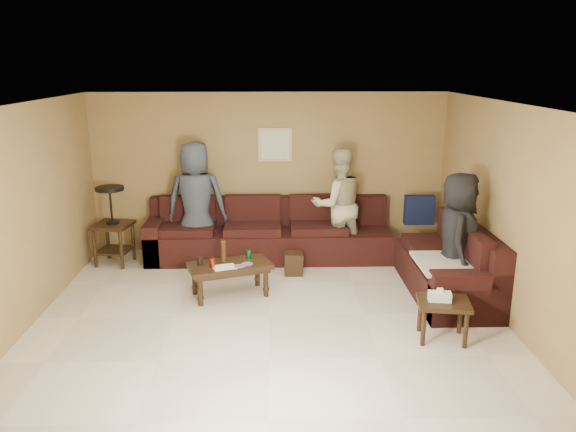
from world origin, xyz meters
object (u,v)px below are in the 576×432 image
object	(u,v)px
sectional_sofa	(325,248)
person_right	(457,238)
waste_bin	(294,263)
person_left	(196,202)
person_middle	(338,205)
coffee_table	(229,268)
side_table_right	(443,306)
end_table_left	(113,224)

from	to	relation	value
sectional_sofa	person_right	world-z (taller)	person_right
waste_bin	person_left	xyz separation A→B (m)	(-1.44, 0.67, 0.75)
sectional_sofa	person_middle	world-z (taller)	person_middle
coffee_table	side_table_right	world-z (taller)	coffee_table
person_middle	person_right	bearing A→B (deg)	117.67
side_table_right	person_middle	world-z (taller)	person_middle
sectional_sofa	person_right	size ratio (longest dim) A/B	2.82
waste_bin	end_table_left	bearing A→B (deg)	169.07
person_left	person_middle	bearing A→B (deg)	-179.67
coffee_table	person_right	xyz separation A→B (m)	(2.86, -0.22, 0.45)
side_table_right	waste_bin	size ratio (longest dim) A/B	1.92
sectional_sofa	person_left	world-z (taller)	person_left
end_table_left	waste_bin	size ratio (longest dim) A/B	3.73
sectional_sofa	person_right	xyz separation A→B (m)	(1.53, -1.11, 0.50)
coffee_table	person_right	bearing A→B (deg)	-4.32
end_table_left	person_right	world-z (taller)	person_right
waste_bin	person_left	bearing A→B (deg)	154.96
end_table_left	person_right	xyz separation A→B (m)	(4.67, -1.47, 0.21)
sectional_sofa	end_table_left	size ratio (longest dim) A/B	3.94
sectional_sofa	side_table_right	distance (m)	2.42
person_middle	person_right	world-z (taller)	person_middle
side_table_right	waste_bin	xyz separation A→B (m)	(-1.53, 2.02, -0.24)
person_left	waste_bin	bearing A→B (deg)	156.88
waste_bin	side_table_right	bearing A→B (deg)	-52.83
sectional_sofa	coffee_table	world-z (taller)	sectional_sofa
end_table_left	side_table_right	xyz separation A→B (m)	(4.20, -2.54, -0.22)
person_right	end_table_left	bearing A→B (deg)	87.93
person_middle	person_right	size ratio (longest dim) A/B	1.04
sectional_sofa	end_table_left	xyz separation A→B (m)	(-3.14, 0.36, 0.29)
side_table_right	person_right	xyz separation A→B (m)	(0.47, 1.06, 0.43)
sectional_sofa	side_table_right	bearing A→B (deg)	-63.97
end_table_left	waste_bin	xyz separation A→B (m)	(2.67, -0.52, -0.46)
end_table_left	person_middle	bearing A→B (deg)	1.64
side_table_right	person_left	bearing A→B (deg)	137.80
coffee_table	side_table_right	bearing A→B (deg)	-28.16
coffee_table	person_middle	world-z (taller)	person_middle
end_table_left	person_middle	xyz separation A→B (m)	(3.37, 0.10, 0.24)
waste_bin	person_right	xyz separation A→B (m)	(2.00, -0.96, 0.67)
coffee_table	person_left	distance (m)	1.62
coffee_table	end_table_left	world-z (taller)	end_table_left
person_middle	person_right	distance (m)	2.04
sectional_sofa	end_table_left	distance (m)	3.17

